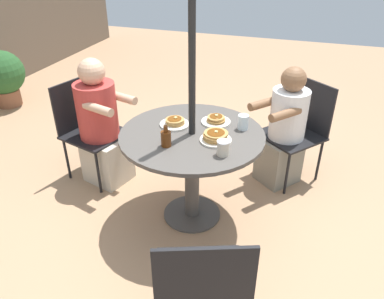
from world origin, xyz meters
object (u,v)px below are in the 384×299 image
object	(u,v)px
patio_chair_north	(299,126)
coffee_cup	(223,148)
patio_chair_south	(202,286)
drinking_glass_a	(243,122)
pancake_plate_a	(215,137)
syrup_bottle	(166,138)
potted_shrub	(3,75)
patio_chair_east	(87,124)
diner_east	(101,128)
pancake_plate_c	(216,120)
pancake_plate_b	(175,123)
patio_table	(192,151)
diner_north	(284,132)

from	to	relation	value
patio_chair_north	coffee_cup	world-z (taller)	patio_chair_north
patio_chair_south	drinking_glass_a	bearing A→B (deg)	72.49
pancake_plate_a	syrup_bottle	size ratio (longest dim) A/B	1.46
drinking_glass_a	potted_shrub	size ratio (longest dim) A/B	0.15
pancake_plate_a	patio_chair_south	bearing A→B (deg)	-167.94
patio_chair_east	diner_east	bearing A→B (deg)	90.00
diner_east	drinking_glass_a	xyz separation A→B (m)	(-0.07, -1.26, 0.29)
patio_chair_east	pancake_plate_c	bearing A→B (deg)	101.28
pancake_plate_b	potted_shrub	size ratio (longest dim) A/B	0.31
patio_chair_east	pancake_plate_a	bearing A→B (deg)	89.71
pancake_plate_a	potted_shrub	xyz separation A→B (m)	(1.41, 3.20, -0.37)
pancake_plate_a	pancake_plate_b	world-z (taller)	pancake_plate_a
patio_table	diner_north	bearing A→B (deg)	-39.12
patio_chair_south	drinking_glass_a	distance (m)	1.28
drinking_glass_a	pancake_plate_c	bearing A→B (deg)	81.20
patio_chair_north	patio_chair_east	distance (m)	1.91
diner_east	coffee_cup	size ratio (longest dim) A/B	11.14
diner_north	potted_shrub	xyz separation A→B (m)	(0.60, 3.61, -0.09)
diner_north	pancake_plate_a	size ratio (longest dim) A/B	4.83
patio_table	patio_chair_north	bearing A→B (deg)	-39.12
patio_chair_north	potted_shrub	xyz separation A→B (m)	(0.46, 3.72, -0.09)
pancake_plate_c	pancake_plate_a	bearing A→B (deg)	-165.47
patio_table	pancake_plate_c	bearing A→B (deg)	-29.13
patio_chair_north	drinking_glass_a	size ratio (longest dim) A/B	8.17
patio_chair_east	potted_shrub	bearing A→B (deg)	-103.19
patio_table	patio_chair_south	size ratio (longest dim) A/B	1.18
coffee_cup	patio_chair_east	bearing A→B (deg)	69.19
patio_chair_north	patio_chair_south	world-z (taller)	same
diner_east	patio_chair_east	bearing A→B (deg)	-90.00
patio_chair_south	pancake_plate_c	distance (m)	1.34
pancake_plate_a	coffee_cup	world-z (taller)	coffee_cup
diner_east	potted_shrub	bearing A→B (deg)	-102.18
diner_north	drinking_glass_a	bearing A→B (deg)	103.32
syrup_bottle	diner_east	bearing A→B (deg)	59.36
patio_chair_south	pancake_plate_c	world-z (taller)	patio_chair_south
patio_chair_east	syrup_bottle	size ratio (longest dim) A/B	5.88
patio_table	drinking_glass_a	xyz separation A→B (m)	(0.18, -0.33, 0.20)
patio_chair_east	patio_chair_north	bearing A→B (deg)	123.17
patio_chair_east	patio_table	bearing A→B (deg)	90.00
diner_east	patio_table	bearing A→B (deg)	90.00
patio_chair_east	pancake_plate_b	xyz separation A→B (m)	(-0.22, -0.94, 0.27)
diner_east	patio_chair_south	distance (m)	1.87
patio_chair_south	pancake_plate_c	bearing A→B (deg)	81.74
patio_chair_north	diner_east	bearing A→B (deg)	60.07
patio_table	syrup_bottle	size ratio (longest dim) A/B	6.94
patio_chair_east	coffee_cup	world-z (taller)	patio_chair_east
patio_table	pancake_plate_b	xyz separation A→B (m)	(0.08, 0.16, 0.17)
patio_chair_north	syrup_bottle	xyz separation A→B (m)	(-1.11, 0.83, 0.31)
potted_shrub	diner_north	bearing A→B (deg)	-99.50
diner_north	diner_east	xyz separation A→B (m)	(-0.49, 1.53, 0.03)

